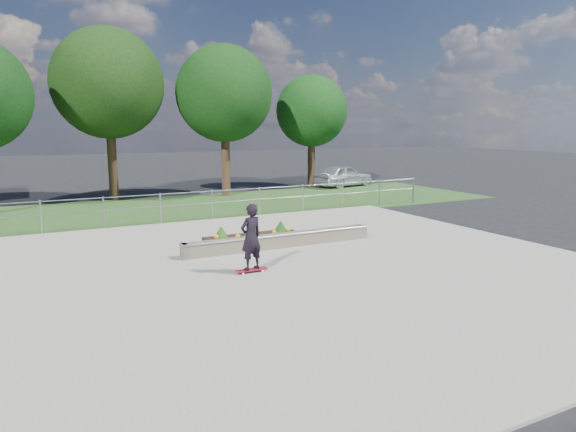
% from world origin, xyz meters
% --- Properties ---
extents(ground, '(120.00, 120.00, 0.00)m').
position_xyz_m(ground, '(0.00, 0.00, 0.00)').
color(ground, black).
rests_on(ground, ground).
extents(grass_verge, '(30.00, 8.00, 0.02)m').
position_xyz_m(grass_verge, '(0.00, 11.00, 0.01)').
color(grass_verge, '#284B1E').
rests_on(grass_verge, ground).
extents(concrete_slab, '(15.00, 15.00, 0.06)m').
position_xyz_m(concrete_slab, '(0.00, 0.00, 0.03)').
color(concrete_slab, gray).
rests_on(concrete_slab, ground).
extents(fence, '(20.06, 0.06, 1.20)m').
position_xyz_m(fence, '(0.00, 7.50, 0.77)').
color(fence, '#9A9DA3').
rests_on(fence, ground).
extents(tree_mid_left, '(5.25, 5.25, 8.25)m').
position_xyz_m(tree_mid_left, '(-2.50, 15.00, 5.61)').
color(tree_mid_left, '#362015').
rests_on(tree_mid_left, ground).
extents(tree_mid_right, '(4.90, 4.90, 7.70)m').
position_xyz_m(tree_mid_right, '(3.00, 14.00, 5.23)').
color(tree_mid_right, '#382216').
rests_on(tree_mid_right, ground).
extents(tree_far_right, '(4.20, 4.20, 6.60)m').
position_xyz_m(tree_far_right, '(9.00, 15.50, 4.48)').
color(tree_far_right, '#331F14').
rests_on(tree_far_right, ground).
extents(grind_ledge, '(6.00, 0.44, 0.43)m').
position_xyz_m(grind_ledge, '(0.25, 2.09, 0.26)').
color(grind_ledge, brown).
rests_on(grind_ledge, concrete_slab).
extents(planter_bed, '(3.00, 1.20, 0.61)m').
position_xyz_m(planter_bed, '(-0.26, 2.84, 0.24)').
color(planter_bed, black).
rests_on(planter_bed, concrete_slab).
extents(skateboarder, '(0.80, 0.53, 1.72)m').
position_xyz_m(skateboarder, '(-1.59, 0.01, 0.95)').
color(skateboarder, white).
rests_on(skateboarder, concrete_slab).
extents(parked_car, '(4.14, 2.35, 1.33)m').
position_xyz_m(parked_car, '(10.75, 14.64, 0.66)').
color(parked_car, '#B9BEC3').
rests_on(parked_car, ground).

